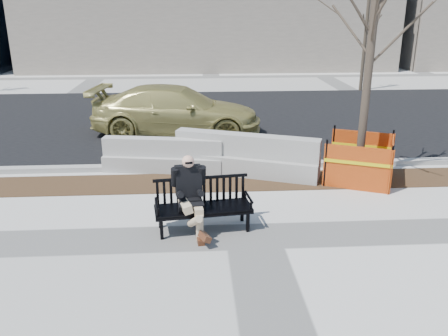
% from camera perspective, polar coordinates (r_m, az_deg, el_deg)
% --- Properties ---
extents(ground, '(120.00, 120.00, 0.00)m').
position_cam_1_polar(ground, '(8.08, 3.55, -8.32)').
color(ground, beige).
rests_on(ground, ground).
extents(mulch_strip, '(40.00, 1.20, 0.02)m').
position_cam_1_polar(mulch_strip, '(10.44, 1.81, -1.67)').
color(mulch_strip, '#47301C').
rests_on(mulch_strip, ground).
extents(asphalt_street, '(60.00, 10.40, 0.01)m').
position_cam_1_polar(asphalt_street, '(16.36, -0.22, 6.14)').
color(asphalt_street, black).
rests_on(asphalt_street, ground).
extents(curb, '(60.00, 0.25, 0.12)m').
position_cam_1_polar(curb, '(11.31, 1.37, 0.32)').
color(curb, '#9E9B93').
rests_on(curb, ground).
extents(bench, '(1.78, 0.82, 0.91)m').
position_cam_1_polar(bench, '(8.30, -2.52, -7.52)').
color(bench, black).
rests_on(bench, ground).
extents(seated_man, '(0.70, 1.04, 1.36)m').
position_cam_1_polar(seated_man, '(8.31, -4.12, -7.50)').
color(seated_man, black).
rests_on(seated_man, ground).
extents(tree_fence, '(2.78, 2.78, 5.29)m').
position_cam_1_polar(tree_fence, '(10.98, 16.01, -1.39)').
color(tree_fence, '#E85A17').
rests_on(tree_fence, ground).
extents(sedan, '(5.29, 2.74, 1.47)m').
position_cam_1_polar(sedan, '(14.36, -5.72, 4.14)').
color(sedan, '#A39850').
rests_on(sedan, ground).
extents(jersey_barrier_left, '(2.88, 1.00, 0.81)m').
position_cam_1_polar(jersey_barrier_left, '(11.22, -7.41, -0.31)').
color(jersey_barrier_left, '#A5A29B').
rests_on(jersey_barrier_left, ground).
extents(jersey_barrier_right, '(3.38, 1.83, 0.96)m').
position_cam_1_polar(jersey_barrier_right, '(10.94, 2.69, -0.70)').
color(jersey_barrier_right, '#9E9B94').
rests_on(jersey_barrier_right, ground).
extents(far_tree_right, '(2.06, 2.06, 4.65)m').
position_cam_1_polar(far_tree_right, '(22.72, 16.34, 9.11)').
color(far_tree_right, '#43382B').
rests_on(far_tree_right, ground).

